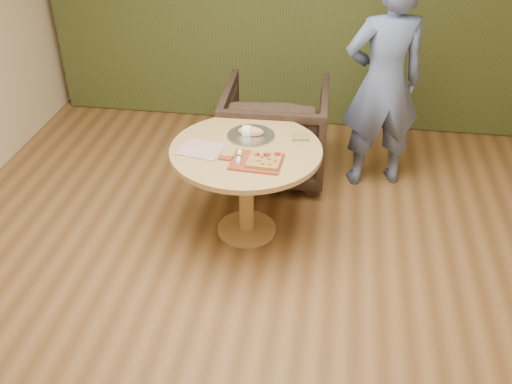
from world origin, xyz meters
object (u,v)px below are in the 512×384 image
object	(u,v)px
flatbread_pizza	(265,160)
serving_tray	(251,136)
pedestal_table	(246,165)
pizza_paddle	(255,161)
person_standing	(383,83)
bread_roll	(250,131)
armchair	(275,127)
cutlery_roll	(239,157)

from	to	relation	value
flatbread_pizza	serving_tray	world-z (taller)	flatbread_pizza
pedestal_table	pizza_paddle	bearing A→B (deg)	-62.93
pizza_paddle	person_standing	distance (m)	1.43
bread_roll	armchair	size ratio (longest dim) A/B	0.21
pizza_paddle	cutlery_roll	world-z (taller)	cutlery_roll
cutlery_roll	serving_tray	world-z (taller)	cutlery_roll
person_standing	flatbread_pizza	bearing A→B (deg)	37.21
flatbread_pizza	cutlery_roll	world-z (taller)	flatbread_pizza
flatbread_pizza	serving_tray	xyz separation A→B (m)	(-0.15, 0.37, -0.02)
armchair	cutlery_roll	bearing A→B (deg)	82.02
serving_tray	bread_roll	xyz separation A→B (m)	(-0.01, 0.00, 0.04)
pedestal_table	pizza_paddle	distance (m)	0.26
flatbread_pizza	armchair	bearing A→B (deg)	92.99
serving_tray	person_standing	distance (m)	1.24
cutlery_roll	serving_tray	xyz separation A→B (m)	(0.03, 0.36, -0.02)
flatbread_pizza	armchair	size ratio (longest dim) A/B	0.25
pizza_paddle	armchair	distance (m)	1.15
cutlery_roll	serving_tray	size ratio (longest dim) A/B	0.56
armchair	person_standing	size ratio (longest dim) A/B	0.50
cutlery_roll	pizza_paddle	bearing A→B (deg)	-7.90
pizza_paddle	flatbread_pizza	xyz separation A→B (m)	(0.07, -0.00, 0.02)
flatbread_pizza	serving_tray	bearing A→B (deg)	112.82
serving_tray	bread_roll	size ratio (longest dim) A/B	1.84
flatbread_pizza	armchair	xyz separation A→B (m)	(-0.06, 1.11, -0.32)
flatbread_pizza	person_standing	world-z (taller)	person_standing
serving_tray	pedestal_table	bearing A→B (deg)	-92.78
serving_tray	bread_roll	bearing A→B (deg)	180.00
pedestal_table	serving_tray	xyz separation A→B (m)	(0.01, 0.18, 0.15)
cutlery_roll	person_standing	distance (m)	1.49
pizza_paddle	bread_roll	distance (m)	0.38
cutlery_roll	armchair	world-z (taller)	armchair
pedestal_table	serving_tray	world-z (taller)	serving_tray
serving_tray	bread_roll	distance (m)	0.04
pedestal_table	person_standing	size ratio (longest dim) A/B	0.60
pedestal_table	flatbread_pizza	bearing A→B (deg)	-49.57
pedestal_table	armchair	size ratio (longest dim) A/B	1.20
flatbread_pizza	bread_roll	bearing A→B (deg)	113.99
pedestal_table	person_standing	bearing A→B (deg)	42.88
pizza_paddle	serving_tray	world-z (taller)	serving_tray
bread_roll	person_standing	bearing A→B (deg)	36.87
pedestal_table	bread_roll	xyz separation A→B (m)	(-0.00, 0.18, 0.18)
flatbread_pizza	serving_tray	size ratio (longest dim) A/B	0.65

